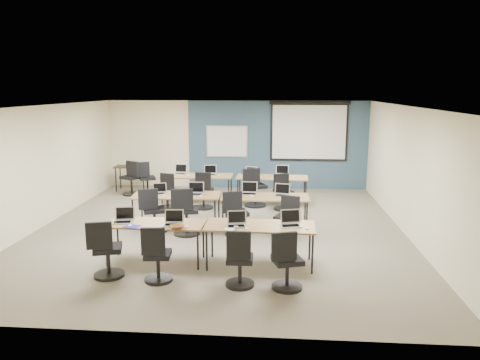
# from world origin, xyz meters

# --- Properties ---
(floor) EXTENTS (8.00, 9.00, 0.02)m
(floor) POSITION_xyz_m (0.00, 0.00, 0.00)
(floor) COLOR #6B6354
(floor) RESTS_ON ground
(ceiling) EXTENTS (8.00, 9.00, 0.02)m
(ceiling) POSITION_xyz_m (0.00, 0.00, 2.70)
(ceiling) COLOR white
(ceiling) RESTS_ON ground
(wall_back) EXTENTS (8.00, 0.04, 2.70)m
(wall_back) POSITION_xyz_m (0.00, 4.50, 1.35)
(wall_back) COLOR beige
(wall_back) RESTS_ON ground
(wall_front) EXTENTS (8.00, 0.04, 2.70)m
(wall_front) POSITION_xyz_m (0.00, -4.50, 1.35)
(wall_front) COLOR beige
(wall_front) RESTS_ON ground
(wall_left) EXTENTS (0.04, 9.00, 2.70)m
(wall_left) POSITION_xyz_m (-4.00, 0.00, 1.35)
(wall_left) COLOR beige
(wall_left) RESTS_ON ground
(wall_right) EXTENTS (0.04, 9.00, 2.70)m
(wall_right) POSITION_xyz_m (4.00, 0.00, 1.35)
(wall_right) COLOR beige
(wall_right) RESTS_ON ground
(blue_accent_panel) EXTENTS (5.50, 0.04, 2.70)m
(blue_accent_panel) POSITION_xyz_m (1.25, 4.47, 1.35)
(blue_accent_panel) COLOR #3D5977
(blue_accent_panel) RESTS_ON wall_back
(whiteboard) EXTENTS (1.28, 0.03, 0.98)m
(whiteboard) POSITION_xyz_m (-0.30, 4.43, 1.45)
(whiteboard) COLOR silver
(whiteboard) RESTS_ON wall_back
(projector_screen) EXTENTS (2.40, 0.10, 1.82)m
(projector_screen) POSITION_xyz_m (2.20, 4.41, 1.89)
(projector_screen) COLOR black
(projector_screen) RESTS_ON wall_back
(training_table_front_left) EXTENTS (1.73, 0.72, 0.73)m
(training_table_front_left) POSITION_xyz_m (-0.88, -2.06, 0.68)
(training_table_front_left) COLOR brown
(training_table_front_left) RESTS_ON floor
(training_table_front_right) EXTENTS (1.90, 0.79, 0.73)m
(training_table_front_right) POSITION_xyz_m (0.97, -2.05, 0.69)
(training_table_front_right) COLOR brown
(training_table_front_right) RESTS_ON floor
(training_table_mid_left) EXTENTS (1.94, 0.81, 0.73)m
(training_table_mid_left) POSITION_xyz_m (-0.99, 0.19, 0.69)
(training_table_mid_left) COLOR #A16C3D
(training_table_mid_left) RESTS_ON floor
(training_table_mid_right) EXTENTS (1.93, 0.80, 0.73)m
(training_table_mid_right) POSITION_xyz_m (1.00, 0.17, 0.69)
(training_table_mid_right) COLOR brown
(training_table_mid_right) RESTS_ON floor
(training_table_back_left) EXTENTS (1.94, 0.81, 0.73)m
(training_table_back_left) POSITION_xyz_m (-0.93, 2.56, 0.69)
(training_table_back_left) COLOR #A56941
(training_table_back_left) RESTS_ON floor
(training_table_back_right) EXTENTS (1.91, 0.80, 0.73)m
(training_table_back_right) POSITION_xyz_m (1.12, 2.49, 0.69)
(training_table_back_right) COLOR #945937
(training_table_back_right) RESTS_ON floor
(laptop_0) EXTENTS (0.34, 0.29, 0.26)m
(laptop_0) POSITION_xyz_m (-1.46, -2.05, 0.79)
(laptop_0) COLOR #B1B1B1
(laptop_0) RESTS_ON training_table_front_left
(mouse_0) EXTENTS (0.09, 0.12, 0.04)m
(mouse_0) POSITION_xyz_m (-1.27, -2.29, 0.74)
(mouse_0) COLOR white
(mouse_0) RESTS_ON training_table_front_left
(task_chair_0) EXTENTS (0.51, 0.50, 0.99)m
(task_chair_0) POSITION_xyz_m (-1.52, -2.81, 0.41)
(task_chair_0) COLOR black
(task_chair_0) RESTS_ON floor
(laptop_1) EXTENTS (0.33, 0.28, 0.25)m
(laptop_1) POSITION_xyz_m (-0.54, -2.15, 0.79)
(laptop_1) COLOR #BBBBBC
(laptop_1) RESTS_ON training_table_front_left
(mouse_1) EXTENTS (0.08, 0.11, 0.03)m
(mouse_1) POSITION_xyz_m (-0.28, -2.29, 0.74)
(mouse_1) COLOR white
(mouse_1) RESTS_ON training_table_front_left
(task_chair_1) EXTENTS (0.46, 0.46, 0.95)m
(task_chair_1) POSITION_xyz_m (-0.65, -2.93, 0.39)
(task_chair_1) COLOR black
(task_chair_1) RESTS_ON floor
(laptop_2) EXTENTS (0.33, 0.28, 0.25)m
(laptop_2) POSITION_xyz_m (0.56, -2.13, 0.79)
(laptop_2) COLOR #B7B7C4
(laptop_2) RESTS_ON training_table_front_right
(mouse_2) EXTENTS (0.07, 0.10, 0.03)m
(mouse_2) POSITION_xyz_m (0.75, -2.31, 0.74)
(mouse_2) COLOR white
(mouse_2) RESTS_ON training_table_front_right
(task_chair_2) EXTENTS (0.46, 0.46, 0.95)m
(task_chair_2) POSITION_xyz_m (0.69, -3.01, 0.39)
(task_chair_2) COLOR black
(task_chair_2) RESTS_ON floor
(laptop_3) EXTENTS (0.35, 0.30, 0.27)m
(laptop_3) POSITION_xyz_m (1.50, -2.04, 0.80)
(laptop_3) COLOR #B5B5B8
(laptop_3) RESTS_ON training_table_front_right
(mouse_3) EXTENTS (0.06, 0.10, 0.04)m
(mouse_3) POSITION_xyz_m (1.77, -2.22, 0.74)
(mouse_3) COLOR white
(mouse_3) RESTS_ON training_table_front_right
(task_chair_3) EXTENTS (0.49, 0.48, 0.97)m
(task_chair_3) POSITION_xyz_m (1.41, -3.06, 0.40)
(task_chair_3) COLOR black
(task_chair_3) RESTS_ON floor
(laptop_4) EXTENTS (0.31, 0.26, 0.24)m
(laptop_4) POSITION_xyz_m (-1.40, 0.23, 0.79)
(laptop_4) COLOR #B9B9BD
(laptop_4) RESTS_ON training_table_mid_left
(mouse_4) EXTENTS (0.08, 0.11, 0.03)m
(mouse_4) POSITION_xyz_m (-1.24, 0.03, 0.74)
(mouse_4) COLOR white
(mouse_4) RESTS_ON training_table_mid_left
(task_chair_4) EXTENTS (0.53, 0.51, 0.99)m
(task_chair_4) POSITION_xyz_m (-1.40, -0.34, 0.41)
(task_chair_4) COLOR black
(task_chair_4) RESTS_ON floor
(laptop_5) EXTENTS (0.36, 0.30, 0.27)m
(laptop_5) POSITION_xyz_m (-0.57, 0.23, 0.80)
(laptop_5) COLOR #A6A6B2
(laptop_5) RESTS_ON training_table_mid_left
(mouse_5) EXTENTS (0.08, 0.11, 0.04)m
(mouse_5) POSITION_xyz_m (-0.42, 0.04, 0.74)
(mouse_5) COLOR white
(mouse_5) RESTS_ON training_table_mid_left
(task_chair_5) EXTENTS (0.56, 0.56, 1.04)m
(task_chair_5) POSITION_xyz_m (-0.66, -0.47, 0.43)
(task_chair_5) COLOR black
(task_chair_5) RESTS_ON floor
(laptop_6) EXTENTS (0.36, 0.30, 0.27)m
(laptop_6) POSITION_xyz_m (0.64, 0.37, 0.80)
(laptop_6) COLOR #B5B4BB
(laptop_6) RESTS_ON training_table_mid_right
(mouse_6) EXTENTS (0.08, 0.11, 0.04)m
(mouse_6) POSITION_xyz_m (0.71, 0.11, 0.74)
(mouse_6) COLOR white
(mouse_6) RESTS_ON training_table_mid_right
(task_chair_6) EXTENTS (0.53, 0.50, 0.99)m
(task_chair_6) POSITION_xyz_m (0.39, -0.42, 0.41)
(task_chair_6) COLOR black
(task_chair_6) RESTS_ON floor
(laptop_7) EXTENTS (0.34, 0.29, 0.26)m
(laptop_7) POSITION_xyz_m (1.38, 0.26, 0.79)
(laptop_7) COLOR #B5B5B5
(laptop_7) RESTS_ON training_table_mid_right
(mouse_7) EXTENTS (0.07, 0.10, 0.03)m
(mouse_7) POSITION_xyz_m (1.73, 0.05, 0.74)
(mouse_7) COLOR white
(mouse_7) RESTS_ON training_table_mid_right
(task_chair_7) EXTENTS (0.50, 0.47, 0.96)m
(task_chair_7) POSITION_xyz_m (1.47, -0.60, 0.39)
(task_chair_7) COLOR black
(task_chair_7) RESTS_ON floor
(laptop_8) EXTENTS (0.34, 0.29, 0.26)m
(laptop_8) POSITION_xyz_m (-1.43, 2.77, 0.79)
(laptop_8) COLOR silver
(laptop_8) RESTS_ON training_table_back_left
(mouse_8) EXTENTS (0.06, 0.09, 0.03)m
(mouse_8) POSITION_xyz_m (-1.16, 2.44, 0.74)
(mouse_8) COLOR white
(mouse_8) RESTS_ON training_table_back_left
(task_chair_8) EXTENTS (0.47, 0.46, 0.95)m
(task_chair_8) POSITION_xyz_m (-1.57, 1.72, 0.39)
(task_chair_8) COLOR black
(task_chair_8) RESTS_ON floor
(laptop_9) EXTENTS (0.34, 0.29, 0.26)m
(laptop_9) POSITION_xyz_m (-0.59, 2.67, 0.79)
(laptop_9) COLOR #B4B5BF
(laptop_9) RESTS_ON training_table_back_left
(mouse_9) EXTENTS (0.08, 0.11, 0.04)m
(mouse_9) POSITION_xyz_m (-0.33, 2.54, 0.74)
(mouse_9) COLOR white
(mouse_9) RESTS_ON training_table_back_left
(task_chair_9) EXTENTS (0.50, 0.50, 0.98)m
(task_chair_9) POSITION_xyz_m (-0.63, 1.74, 0.40)
(task_chair_9) COLOR black
(task_chair_9) RESTS_ON floor
(laptop_10) EXTENTS (0.30, 0.25, 0.23)m
(laptop_10) POSITION_xyz_m (0.54, 2.68, 0.79)
(laptop_10) COLOR #B6B6B9
(laptop_10) RESTS_ON training_table_back_right
(mouse_10) EXTENTS (0.07, 0.10, 0.03)m
(mouse_10) POSITION_xyz_m (0.70, 2.58, 0.74)
(mouse_10) COLOR white
(mouse_10) RESTS_ON training_table_back_right
(task_chair_10) EXTENTS (0.61, 0.57, 1.04)m
(task_chair_10) POSITION_xyz_m (0.67, 2.09, 0.43)
(task_chair_10) COLOR black
(task_chair_10) RESTS_ON floor
(laptop_11) EXTENTS (0.36, 0.31, 0.27)m
(laptop_11) POSITION_xyz_m (1.40, 2.74, 0.80)
(laptop_11) COLOR #AFAFB3
(laptop_11) RESTS_ON training_table_back_right
(mouse_11) EXTENTS (0.07, 0.11, 0.04)m
(mouse_11) POSITION_xyz_m (1.69, 2.47, 0.74)
(mouse_11) COLOR white
(mouse_11) RESTS_ON training_table_back_right
(task_chair_11) EXTENTS (0.50, 0.49, 0.97)m
(task_chair_11) POSITION_xyz_m (1.41, 1.79, 0.40)
(task_chair_11) COLOR black
(task_chair_11) RESTS_ON floor
(blue_mousepad) EXTENTS (0.30, 0.27, 0.01)m
(blue_mousepad) POSITION_xyz_m (-1.23, -2.31, 0.73)
(blue_mousepad) COLOR navy
(blue_mousepad) RESTS_ON training_table_front_left
(snack_bowl) EXTENTS (0.34, 0.34, 0.06)m
(snack_bowl) POSITION_xyz_m (-0.43, -2.37, 0.76)
(snack_bowl) COLOR olive
(snack_bowl) RESTS_ON training_table_front_left
(snack_plate) EXTENTS (0.23, 0.23, 0.01)m
(snack_plate) POSITION_xyz_m (0.47, -2.35, 0.74)
(snack_plate) COLOR white
(snack_plate) RESTS_ON training_table_front_right
(coffee_cup) EXTENTS (0.06, 0.06, 0.05)m
(coffee_cup) POSITION_xyz_m (0.58, -2.42, 0.77)
(coffee_cup) COLOR silver
(coffee_cup) RESTS_ON snack_plate
(utility_table) EXTENTS (0.97, 0.54, 0.75)m
(utility_table) POSITION_xyz_m (-3.16, 3.80, 0.66)
(utility_table) COLOR black
(utility_table) RESTS_ON floor
(spare_chair_a) EXTENTS (0.52, 0.49, 0.98)m
(spare_chair_a) POSITION_xyz_m (-2.57, 3.32, 0.40)
(spare_chair_a) COLOR black
(spare_chair_a) RESTS_ON floor
(spare_chair_b) EXTENTS (0.60, 0.55, 1.02)m
(spare_chair_b) POSITION_xyz_m (-2.96, 3.16, 0.42)
(spare_chair_b) COLOR black
(spare_chair_b) RESTS_ON floor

